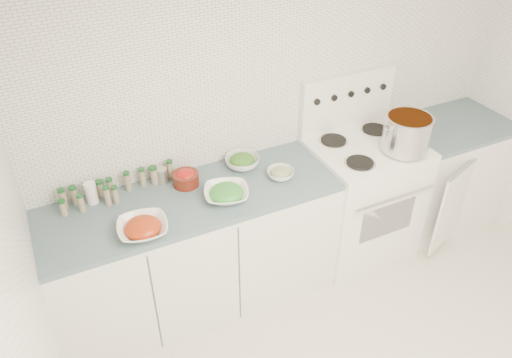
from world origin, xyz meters
name	(u,v)px	position (x,y,z in m)	size (l,w,h in m)	color
room_walls	(461,177)	(0.00, 0.00, 1.56)	(3.54, 3.04, 2.52)	white
counter_left	(196,251)	(-0.82, 1.19, 0.45)	(1.85, 0.62, 0.90)	white
stove	(359,195)	(0.48, 1.19, 0.50)	(0.76, 0.70, 1.36)	white
counter_right	(442,173)	(1.30, 1.19, 0.45)	(0.89, 0.76, 0.90)	white
stock_pot	(407,132)	(0.67, 1.02, 1.08)	(0.34, 0.32, 0.25)	silver
bowl_tomato	(143,228)	(-1.18, 1.00, 0.94)	(0.32, 0.32, 0.09)	white
bowl_snowpea	(226,193)	(-0.63, 1.09, 0.94)	(0.34, 0.34, 0.09)	white
bowl_broccoli	(242,161)	(-0.40, 1.37, 0.94)	(0.26, 0.26, 0.09)	white
bowl_zucchini	(281,173)	(-0.23, 1.15, 0.93)	(0.18, 0.18, 0.07)	white
bowl_pepper	(186,178)	(-0.81, 1.34, 0.95)	(0.17, 0.17, 0.10)	#55190E
salt_canister	(91,193)	(-1.37, 1.41, 0.97)	(0.07, 0.07, 0.14)	white
tin_can	(162,175)	(-0.93, 1.43, 0.95)	(0.07, 0.07, 0.10)	#9E9485
spice_cluster	(111,188)	(-1.26, 1.41, 0.96)	(0.72, 0.15, 0.14)	gray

